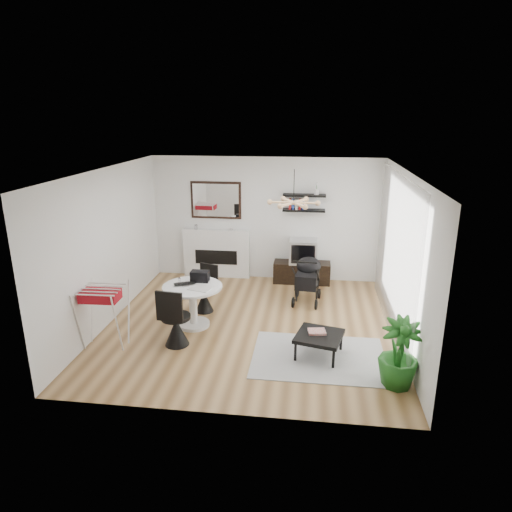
# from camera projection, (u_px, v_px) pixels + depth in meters

# --- Properties ---
(floor) EXTENTS (5.00, 5.00, 0.00)m
(floor) POSITION_uv_depth(u_px,v_px,m) (250.00, 325.00, 8.04)
(floor) COLOR brown
(floor) RESTS_ON ground
(ceiling) EXTENTS (5.00, 5.00, 0.00)m
(ceiling) POSITION_uv_depth(u_px,v_px,m) (249.00, 171.00, 7.23)
(ceiling) COLOR white
(ceiling) RESTS_ON wall_back
(wall_back) EXTENTS (5.00, 0.00, 5.00)m
(wall_back) POSITION_uv_depth(u_px,v_px,m) (266.00, 219.00, 10.00)
(wall_back) COLOR white
(wall_back) RESTS_ON floor
(wall_left) EXTENTS (0.00, 5.00, 5.00)m
(wall_left) POSITION_uv_depth(u_px,v_px,m) (108.00, 247.00, 7.94)
(wall_left) COLOR white
(wall_left) RESTS_ON floor
(wall_right) EXTENTS (0.00, 5.00, 5.00)m
(wall_right) POSITION_uv_depth(u_px,v_px,m) (403.00, 258.00, 7.33)
(wall_right) COLOR white
(wall_right) RESTS_ON floor
(sheer_curtain) EXTENTS (0.04, 3.60, 2.60)m
(sheer_curtain) POSITION_uv_depth(u_px,v_px,m) (395.00, 254.00, 7.54)
(sheer_curtain) COLOR white
(sheer_curtain) RESTS_ON wall_right
(fireplace) EXTENTS (1.50, 0.17, 2.16)m
(fireplace) POSITION_uv_depth(u_px,v_px,m) (217.00, 247.00, 10.26)
(fireplace) COLOR white
(fireplace) RESTS_ON floor
(shelf_lower) EXTENTS (0.90, 0.25, 0.04)m
(shelf_lower) POSITION_uv_depth(u_px,v_px,m) (304.00, 210.00, 9.70)
(shelf_lower) COLOR black
(shelf_lower) RESTS_ON wall_back
(shelf_upper) EXTENTS (0.90, 0.25, 0.04)m
(shelf_upper) POSITION_uv_depth(u_px,v_px,m) (304.00, 195.00, 9.61)
(shelf_upper) COLOR black
(shelf_upper) RESTS_ON wall_back
(pendant_lamp) EXTENTS (0.90, 0.90, 0.10)m
(pendant_lamp) POSITION_uv_depth(u_px,v_px,m) (294.00, 203.00, 7.60)
(pendant_lamp) COLOR tan
(pendant_lamp) RESTS_ON ceiling
(tv_console) EXTENTS (1.23, 0.43, 0.46)m
(tv_console) POSITION_uv_depth(u_px,v_px,m) (302.00, 272.00, 10.02)
(tv_console) COLOR black
(tv_console) RESTS_ON floor
(crt_tv) EXTENTS (0.59, 0.52, 0.52)m
(crt_tv) POSITION_uv_depth(u_px,v_px,m) (303.00, 251.00, 9.87)
(crt_tv) COLOR silver
(crt_tv) RESTS_ON tv_console
(dining_table) EXTENTS (1.03, 1.03, 0.75)m
(dining_table) POSITION_uv_depth(u_px,v_px,m) (193.00, 300.00, 7.88)
(dining_table) COLOR white
(dining_table) RESTS_ON floor
(laptop) EXTENTS (0.43, 0.36, 0.03)m
(laptop) POSITION_uv_depth(u_px,v_px,m) (185.00, 285.00, 7.80)
(laptop) COLOR black
(laptop) RESTS_ON dining_table
(black_bag) EXTENTS (0.32, 0.19, 0.19)m
(black_bag) POSITION_uv_depth(u_px,v_px,m) (200.00, 276.00, 7.99)
(black_bag) COLOR black
(black_bag) RESTS_ON dining_table
(newspaper) EXTENTS (0.42, 0.38, 0.01)m
(newspaper) POSITION_uv_depth(u_px,v_px,m) (201.00, 288.00, 7.69)
(newspaper) COLOR white
(newspaper) RESTS_ON dining_table
(drinking_glass) EXTENTS (0.05, 0.05, 0.09)m
(drinking_glass) POSITION_uv_depth(u_px,v_px,m) (179.00, 280.00, 7.93)
(drinking_glass) COLOR white
(drinking_glass) RESTS_ON dining_table
(chair_far) EXTENTS (0.46, 0.47, 0.88)m
(chair_far) POSITION_uv_depth(u_px,v_px,m) (205.00, 297.00, 8.55)
(chair_far) COLOR black
(chair_far) RESTS_ON floor
(chair_near) EXTENTS (0.48, 0.50, 1.00)m
(chair_near) POSITION_uv_depth(u_px,v_px,m) (176.00, 327.00, 7.26)
(chair_near) COLOR black
(chair_near) RESTS_ON floor
(drying_rack) EXTENTS (0.69, 0.65, 1.00)m
(drying_rack) POSITION_uv_depth(u_px,v_px,m) (104.00, 316.00, 7.17)
(drying_rack) COLOR white
(drying_rack) RESTS_ON floor
(stroller) EXTENTS (0.58, 0.84, 0.99)m
(stroller) POSITION_uv_depth(u_px,v_px,m) (307.00, 281.00, 8.94)
(stroller) COLOR black
(stroller) RESTS_ON floor
(rug) EXTENTS (2.01, 1.45, 0.01)m
(rug) POSITION_uv_depth(u_px,v_px,m) (318.00, 357.00, 6.98)
(rug) COLOR #A2A2A2
(rug) RESTS_ON floor
(coffee_table) EXTENTS (0.81, 0.81, 0.35)m
(coffee_table) POSITION_uv_depth(u_px,v_px,m) (319.00, 337.00, 6.94)
(coffee_table) COLOR black
(coffee_table) RESTS_ON rug
(magazines) EXTENTS (0.29, 0.24, 0.04)m
(magazines) POSITION_uv_depth(u_px,v_px,m) (317.00, 332.00, 6.98)
(magazines) COLOR #C24030
(magazines) RESTS_ON coffee_table
(potted_plant) EXTENTS (0.58, 0.58, 0.98)m
(potted_plant) POSITION_uv_depth(u_px,v_px,m) (399.00, 353.00, 6.13)
(potted_plant) COLOR #1C5D1A
(potted_plant) RESTS_ON floor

